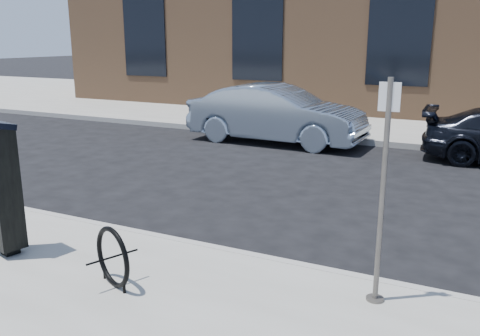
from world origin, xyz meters
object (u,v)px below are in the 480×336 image
Objects in this scene: parking_kiosk at (3,187)px; car_silver at (276,114)px; sign_pole at (382,196)px; bike_rack at (113,257)px.

parking_kiosk is 0.36× the size of car_silver.
bike_rack is at bearing -164.84° from sign_pole.
bike_rack is at bearing 11.85° from parking_kiosk.
parking_kiosk is at bearing -178.68° from car_silver.
sign_pole is at bearing 42.32° from bike_rack.
parking_kiosk is at bearing -173.67° from sign_pole.
sign_pole reaches higher than parking_kiosk.
bike_rack is 8.86m from car_silver.
sign_pole is at bearing -149.46° from car_silver.
parking_kiosk is 1.81m from bike_rack.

